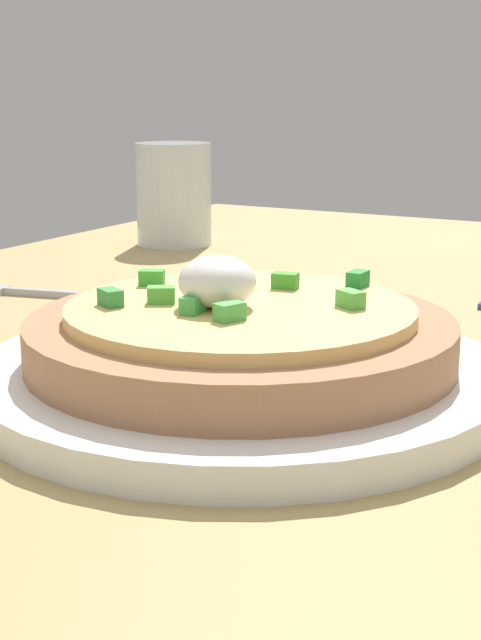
# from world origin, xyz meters

# --- Properties ---
(dining_table) EXTENTS (1.14, 0.68, 0.03)m
(dining_table) POSITION_xyz_m (0.00, 0.00, 0.01)
(dining_table) COLOR tan
(dining_table) RESTS_ON ground
(plate) EXTENTS (0.25, 0.25, 0.02)m
(plate) POSITION_xyz_m (-0.06, -0.04, 0.03)
(plate) COLOR white
(plate) RESTS_ON dining_table
(pizza) EXTENTS (0.20, 0.20, 0.05)m
(pizza) POSITION_xyz_m (-0.06, -0.04, 0.05)
(pizza) COLOR #AF7B56
(pizza) RESTS_ON plate
(cup_far) EXTENTS (0.07, 0.07, 0.09)m
(cup_far) POSITION_xyz_m (0.29, 0.22, 0.07)
(cup_far) COLOR silver
(cup_far) RESTS_ON dining_table
(fork) EXTENTS (0.03, 0.11, 0.00)m
(fork) POSITION_xyz_m (0.05, 0.19, 0.03)
(fork) COLOR #B7B7BC
(fork) RESTS_ON dining_table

